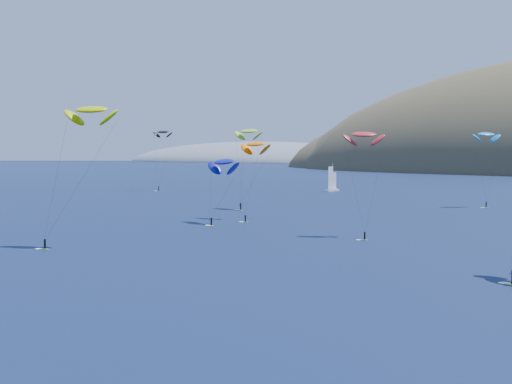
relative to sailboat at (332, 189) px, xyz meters
The scene contains 9 objects.
headland 646.28m from the sailboat, 125.22° to the left, with size 460.00×250.00×60.00m.
sailboat is the anchor object (origin of this frame).
kitesurfer_1 87.59m from the sailboat, 75.56° to the right, with size 10.43×10.30×20.71m.
kitesurfer_2 167.17m from the sailboat, 75.77° to the right, with size 9.92×12.49×25.81m.
kitesurfer_3 113.09m from the sailboat, 71.72° to the right, with size 9.74×11.12×22.83m.
kitesurfer_4 84.13m from the sailboat, 29.01° to the right, with size 8.23×8.34×23.01m.
kitesurfer_9 142.90m from the sailboat, 59.02° to the right, with size 8.32×10.46×21.43m.
kitesurfer_10 124.17m from the sailboat, 72.71° to the right, with size 10.33×10.95×16.37m.
kitesurfer_12 70.77m from the sailboat, 151.66° to the right, with size 8.19×8.72×25.38m.
Camera 1 is at (60.78, -22.96, 16.60)m, focal length 50.00 mm.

